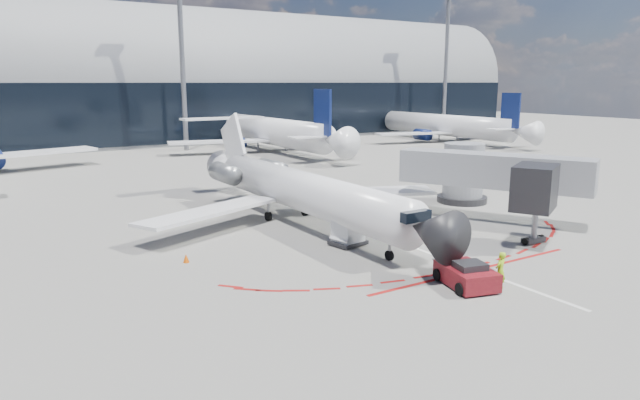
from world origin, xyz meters
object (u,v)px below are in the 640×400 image
ramp_worker (500,271)px  uld_container (348,231)px  regional_jet (296,188)px  pushback_tug (467,275)px

ramp_worker → uld_container: bearing=-92.7°
uld_container → ramp_worker: bearing=-89.9°
regional_jet → pushback_tug: regional_jet is taller
regional_jet → ramp_worker: regional_jet is taller
pushback_tug → regional_jet: bearing=107.0°
pushback_tug → ramp_worker: size_ratio=2.73×
regional_jet → ramp_worker: (1.59, -16.61, -1.47)m
ramp_worker → uld_container: 10.06m
regional_jet → ramp_worker: 16.75m
regional_jet → ramp_worker: size_ratio=15.58×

